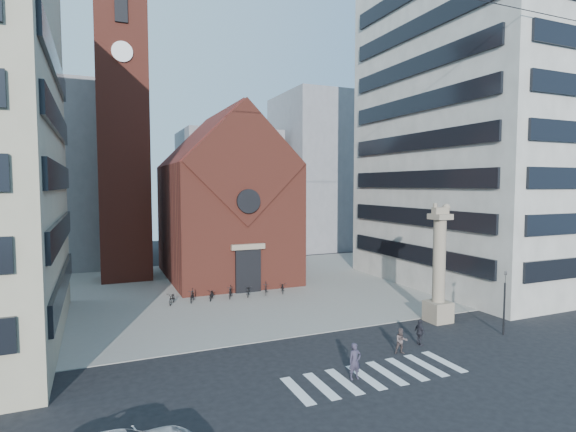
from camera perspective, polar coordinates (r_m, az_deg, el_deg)
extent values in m
plane|color=black|center=(27.53, 6.44, -17.31)|extent=(120.00, 120.00, 0.00)
cube|color=gray|center=(44.32, -5.94, -9.02)|extent=(46.00, 30.00, 0.05)
cube|color=maroon|center=(49.11, -8.07, -0.71)|extent=(12.00, 16.00, 12.00)
cube|color=#5C211D|center=(49.38, -8.26, 6.29)|extent=(12.00, 15.40, 12.00)
cube|color=maroon|center=(41.38, -5.26, 6.76)|extent=(11.76, 0.50, 11.76)
cylinder|color=black|center=(40.93, -5.03, 1.89)|extent=(2.20, 0.30, 2.20)
cube|color=black|center=(41.91, -5.09, -7.01)|extent=(2.40, 0.30, 4.00)
cube|color=gray|center=(41.48, -5.08, -3.91)|extent=(3.20, 0.40, 0.50)
cube|color=maroon|center=(50.59, -20.25, 9.43)|extent=(5.00, 5.00, 30.00)
cylinder|color=white|center=(49.48, -20.32, 18.99)|extent=(2.00, 0.20, 2.00)
cube|color=black|center=(50.68, -20.44, 23.36)|extent=(1.20, 0.20, 2.40)
cube|color=beige|center=(50.60, 24.06, 10.47)|extent=(18.00, 22.00, 32.00)
cube|color=gray|center=(62.69, -29.93, 4.39)|extent=(16.00, 14.00, 22.00)
cube|color=gray|center=(69.83, -7.63, 3.15)|extent=(14.00, 12.00, 18.00)
cube|color=gray|center=(73.08, 5.23, 5.56)|extent=(16.00, 14.00, 24.00)
cube|color=gray|center=(35.23, 18.50, -11.42)|extent=(1.60, 1.60, 1.50)
cylinder|color=gray|center=(34.43, 18.64, -5.39)|extent=(0.90, 0.90, 6.00)
cube|color=gray|center=(34.07, 18.76, -0.08)|extent=(1.30, 1.30, 0.40)
cube|color=gray|center=(34.05, 18.78, 0.60)|extent=(1.20, 0.50, 0.55)
sphere|color=gray|center=(34.40, 19.47, 1.03)|extent=(0.56, 0.56, 0.56)
cube|color=gray|center=(33.69, 18.16, 1.26)|extent=(0.25, 0.15, 0.35)
cylinder|color=black|center=(33.65, 25.75, -10.59)|extent=(0.12, 0.12, 3.50)
imported|color=black|center=(33.19, 25.87, -6.99)|extent=(0.13, 0.16, 0.80)
imported|color=#322C3E|center=(24.47, 8.49, -17.77)|extent=(0.69, 0.46, 1.88)
imported|color=#564644|center=(28.33, 14.18, -15.13)|extent=(0.90, 0.80, 1.54)
imported|color=#26262D|center=(29.96, 16.42, -14.00)|extent=(0.43, 0.97, 1.64)
imported|color=black|center=(39.27, -14.51, -10.07)|extent=(1.25, 1.96, 0.97)
imported|color=black|center=(39.53, -12.08, -9.85)|extent=(1.10, 1.86, 1.08)
imported|color=black|center=(39.89, -9.69, -9.78)|extent=(1.25, 1.96, 0.97)
imported|color=black|center=(40.28, -7.35, -9.54)|extent=(1.10, 1.86, 1.08)
imported|color=black|center=(40.76, -5.06, -9.43)|extent=(1.25, 1.96, 0.97)
imported|color=black|center=(41.29, -2.83, -9.17)|extent=(1.10, 1.86, 1.08)
imported|color=black|center=(41.89, -0.66, -9.05)|extent=(1.25, 1.96, 0.97)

